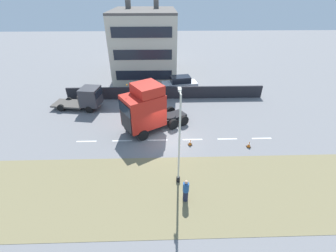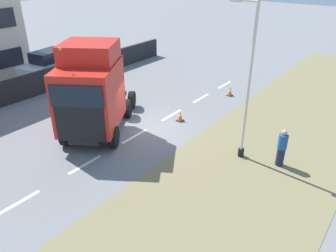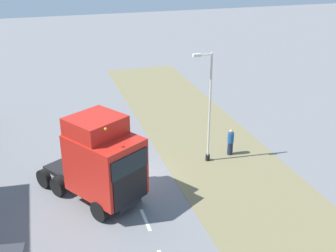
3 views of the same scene
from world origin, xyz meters
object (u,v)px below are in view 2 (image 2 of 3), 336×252
(traffic_cone_trailing, at_px, (230,92))
(lorry_cab, at_px, (92,92))
(parked_car, at_px, (50,66))
(lamp_post, at_px, (246,89))
(traffic_cone_lead, at_px, (180,116))
(pedestrian, at_px, (282,148))

(traffic_cone_trailing, bearing_deg, lorry_cab, 71.92)
(parked_car, height_order, lamp_post, lamp_post)
(lorry_cab, distance_m, traffic_cone_lead, 5.07)
(traffic_cone_lead, height_order, traffic_cone_trailing, same)
(pedestrian, bearing_deg, lorry_cab, 19.06)
(lamp_post, distance_m, traffic_cone_trailing, 7.99)
(lorry_cab, distance_m, pedestrian, 9.07)
(parked_car, bearing_deg, lorry_cab, 147.95)
(lorry_cab, height_order, lamp_post, lamp_post)
(lamp_post, bearing_deg, traffic_cone_trailing, -59.54)
(lorry_cab, bearing_deg, traffic_cone_trailing, -140.08)
(parked_car, xyz_separation_m, lamp_post, (-15.82, 1.27, 2.17))
(lamp_post, distance_m, pedestrian, 2.98)
(parked_car, distance_m, traffic_cone_lead, 11.63)
(pedestrian, relative_size, traffic_cone_trailing, 2.97)
(parked_car, height_order, traffic_cone_trailing, parked_car)
(lorry_cab, distance_m, traffic_cone_trailing, 9.66)
(lamp_post, bearing_deg, parked_car, -4.58)
(pedestrian, bearing_deg, parked_car, -2.96)
(lamp_post, relative_size, traffic_cone_lead, 11.67)
(parked_car, height_order, pedestrian, parked_car)
(traffic_cone_lead, bearing_deg, parked_car, 0.42)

